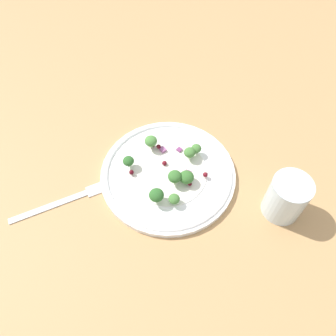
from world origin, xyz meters
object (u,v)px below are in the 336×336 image
broccoli_floret_1 (187,177)px  broccoli_floret_0 (156,195)px  plate (168,173)px  broccoli_floret_2 (175,177)px  water_glass (286,198)px  fork (64,201)px

broccoli_floret_1 → broccoli_floret_0: bearing=-51.4°
plate → broccoli_floret_1: broccoli_floret_1 is taller
broccoli_floret_2 → water_glass: 20.49cm
broccoli_floret_1 → water_glass: 18.42cm
broccoli_floret_1 → fork: size_ratio=0.17×
broccoli_floret_0 → fork: 18.11cm
broccoli_floret_0 → water_glass: water_glass is taller
water_glass → broccoli_floret_2: bearing=-102.2°
plate → broccoli_floret_1: size_ratio=9.30×
fork → water_glass: size_ratio=1.98×
plate → water_glass: bearing=72.3°
fork → broccoli_floret_2: bearing=101.0°
broccoli_floret_1 → broccoli_floret_2: size_ratio=1.07×
plate → fork: size_ratio=1.54×
plate → fork: bearing=-71.5°
fork → water_glass: water_glass is taller
broccoli_floret_0 → fork: (-0.05, -17.82, -3.23)cm
broccoli_floret_0 → broccoli_floret_2: bearing=141.6°
water_glass → broccoli_floret_0: bearing=-90.5°
plate → broccoli_floret_2: (2.51, 1.39, 2.65)cm
plate → fork: plate is taller
plate → water_glass: 22.75cm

